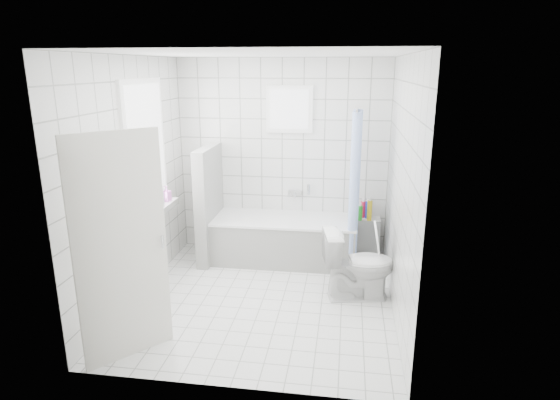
# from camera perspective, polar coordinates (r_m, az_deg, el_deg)

# --- Properties ---
(ground) EXTENTS (3.00, 3.00, 0.00)m
(ground) POSITION_cam_1_polar(r_m,az_deg,el_deg) (5.30, -2.06, -11.97)
(ground) COLOR white
(ground) RESTS_ON ground
(ceiling) EXTENTS (3.00, 3.00, 0.00)m
(ceiling) POSITION_cam_1_polar(r_m,az_deg,el_deg) (4.69, -2.39, 17.39)
(ceiling) COLOR white
(ceiling) RESTS_ON ground
(wall_back) EXTENTS (2.80, 0.02, 2.60)m
(wall_back) POSITION_cam_1_polar(r_m,az_deg,el_deg) (6.28, 0.27, 5.09)
(wall_back) COLOR white
(wall_back) RESTS_ON ground
(wall_front) EXTENTS (2.80, 0.02, 2.60)m
(wall_front) POSITION_cam_1_polar(r_m,az_deg,el_deg) (3.43, -6.75, -4.27)
(wall_front) COLOR white
(wall_front) RESTS_ON ground
(wall_left) EXTENTS (0.02, 3.00, 2.60)m
(wall_left) POSITION_cam_1_polar(r_m,az_deg,el_deg) (5.26, -17.39, 2.24)
(wall_left) COLOR white
(wall_left) RESTS_ON ground
(wall_right) EXTENTS (0.02, 3.00, 2.60)m
(wall_right) POSITION_cam_1_polar(r_m,az_deg,el_deg) (4.79, 14.51, 1.15)
(wall_right) COLOR white
(wall_right) RESTS_ON ground
(window_left) EXTENTS (0.01, 0.90, 1.40)m
(window_left) POSITION_cam_1_polar(r_m,az_deg,el_deg) (5.45, -15.89, 6.04)
(window_left) COLOR white
(window_left) RESTS_ON wall_left
(window_back) EXTENTS (0.50, 0.01, 0.50)m
(window_back) POSITION_cam_1_polar(r_m,az_deg,el_deg) (6.13, 1.16, 10.97)
(window_back) COLOR white
(window_back) RESTS_ON wall_back
(window_sill) EXTENTS (0.18, 1.02, 0.08)m
(window_sill) POSITION_cam_1_polar(r_m,az_deg,el_deg) (5.60, -14.90, -1.42)
(window_sill) COLOR white
(window_sill) RESTS_ON wall_left
(door) EXTENTS (0.56, 0.63, 2.00)m
(door) POSITION_cam_1_polar(r_m,az_deg,el_deg) (4.16, -18.76, -5.77)
(door) COLOR silver
(door) RESTS_ON ground
(bathtub) EXTENTS (1.85, 0.77, 0.58)m
(bathtub) POSITION_cam_1_polar(r_m,az_deg,el_deg) (6.18, 0.55, -4.81)
(bathtub) COLOR white
(bathtub) RESTS_ON ground
(partition_wall) EXTENTS (0.15, 0.85, 1.50)m
(partition_wall) POSITION_cam_1_polar(r_m,az_deg,el_deg) (6.19, -8.61, -0.47)
(partition_wall) COLOR white
(partition_wall) RESTS_ON ground
(tiled_ledge) EXTENTS (0.40, 0.24, 0.55)m
(tiled_ledge) POSITION_cam_1_polar(r_m,az_deg,el_deg) (6.38, 10.20, -4.54)
(tiled_ledge) COLOR white
(tiled_ledge) RESTS_ON ground
(toilet) EXTENTS (0.84, 0.58, 0.79)m
(toilet) POSITION_cam_1_polar(r_m,az_deg,el_deg) (5.24, 9.55, -7.74)
(toilet) COLOR white
(toilet) RESTS_ON ground
(curtain_rod) EXTENTS (0.02, 0.80, 0.02)m
(curtain_rod) POSITION_cam_1_polar(r_m,az_deg,el_deg) (5.73, 9.33, 10.92)
(curtain_rod) COLOR silver
(curtain_rod) RESTS_ON wall_back
(shower_curtain) EXTENTS (0.14, 0.48, 1.78)m
(shower_curtain) POSITION_cam_1_polar(r_m,az_deg,el_deg) (5.74, 8.95, 1.84)
(shower_curtain) COLOR #527EF0
(shower_curtain) RESTS_ON curtain_rod
(tub_faucet) EXTENTS (0.18, 0.06, 0.06)m
(tub_faucet) POSITION_cam_1_polar(r_m,az_deg,el_deg) (6.32, 1.88, 0.97)
(tub_faucet) COLOR silver
(tub_faucet) RESTS_ON wall_back
(sill_bottles) EXTENTS (0.16, 0.82, 0.30)m
(sill_bottles) POSITION_cam_1_polar(r_m,az_deg,el_deg) (5.51, -15.10, 0.22)
(sill_bottles) COLOR #FA61C6
(sill_bottles) RESTS_ON window_sill
(ledge_bottles) EXTENTS (0.19, 0.19, 0.27)m
(ledge_bottles) POSITION_cam_1_polar(r_m,az_deg,el_deg) (6.23, 10.38, -1.28)
(ledge_bottles) COLOR #1937C8
(ledge_bottles) RESTS_ON tiled_ledge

